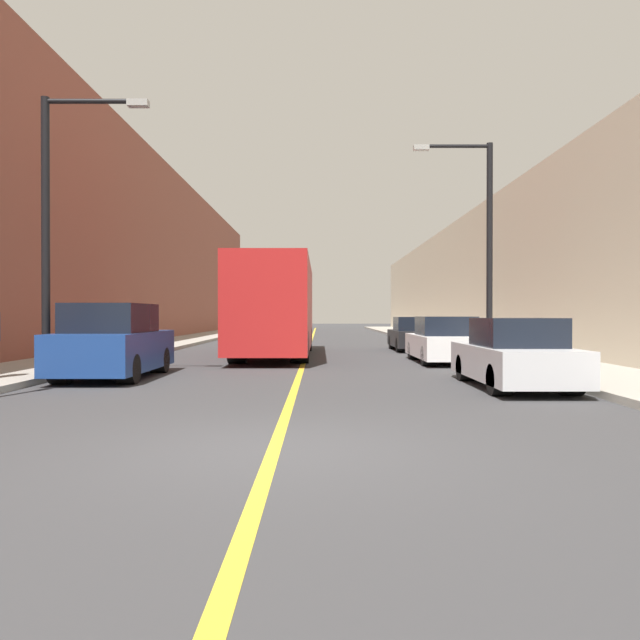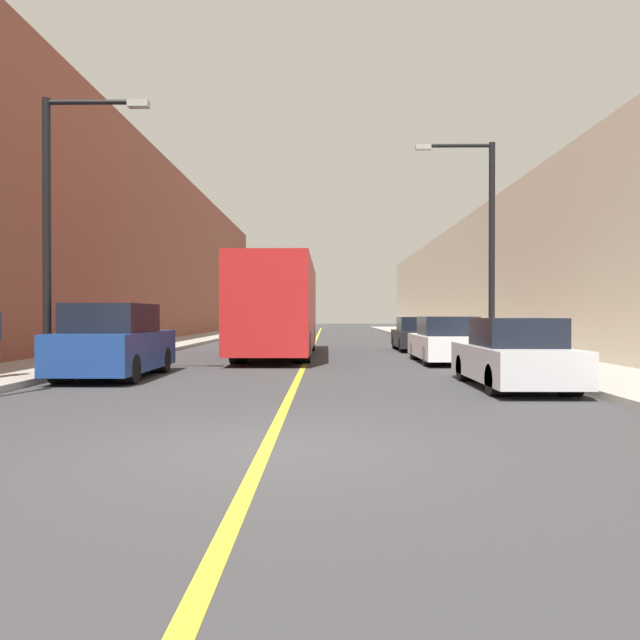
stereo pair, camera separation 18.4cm
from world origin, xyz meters
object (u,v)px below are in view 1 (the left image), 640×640
at_px(car_right_far, 415,335).
at_px(street_lamp_right, 485,235).
at_px(car_right_mid, 447,342).
at_px(street_lamp_left, 59,214).
at_px(parked_suv_left, 116,344).
at_px(car_right_near, 517,356).
at_px(bus, 278,307).

relative_size(car_right_far, street_lamp_right, 0.60).
bearing_deg(car_right_mid, street_lamp_left, -153.11).
xyz_separation_m(car_right_mid, car_right_far, (-0.00, 6.79, -0.02)).
relative_size(parked_suv_left, car_right_near, 1.00).
distance_m(parked_suv_left, car_right_far, 14.86).
bearing_deg(car_right_mid, car_right_near, -89.09).
xyz_separation_m(street_lamp_left, street_lamp_right, (11.64, 5.33, 0.19)).
distance_m(car_right_mid, street_lamp_right, 3.71).
height_order(bus, car_right_far, bus).
relative_size(bus, car_right_near, 2.49).
height_order(car_right_near, street_lamp_right, street_lamp_right).
bearing_deg(car_right_far, car_right_mid, -89.97).
bearing_deg(street_lamp_left, car_right_near, -9.04).
xyz_separation_m(parked_suv_left, street_lamp_left, (-1.26, -0.35, 3.14)).
distance_m(parked_suv_left, street_lamp_left, 3.40).
xyz_separation_m(bus, street_lamp_right, (6.94, -3.08, 2.31)).
bearing_deg(car_right_near, street_lamp_right, 80.79).
relative_size(bus, car_right_far, 2.60).
xyz_separation_m(car_right_near, car_right_mid, (-0.11, 6.95, 0.00)).
height_order(bus, parked_suv_left, bus).
xyz_separation_m(car_right_near, car_right_far, (-0.11, 13.74, -0.01)).
height_order(street_lamp_left, street_lamp_right, street_lamp_right).
bearing_deg(car_right_far, street_lamp_left, -130.75).
xyz_separation_m(bus, street_lamp_left, (-4.70, -8.42, 2.13)).
height_order(bus, car_right_mid, bus).
xyz_separation_m(bus, car_right_far, (5.69, 3.65, -1.20)).
bearing_deg(street_lamp_right, car_right_mid, -177.22).
bearing_deg(parked_suv_left, street_lamp_left, -164.37).
height_order(car_right_far, street_lamp_right, street_lamp_right).
height_order(car_right_mid, street_lamp_left, street_lamp_left).
bearing_deg(parked_suv_left, car_right_mid, 28.30).
bearing_deg(car_right_near, street_lamp_left, 170.96).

